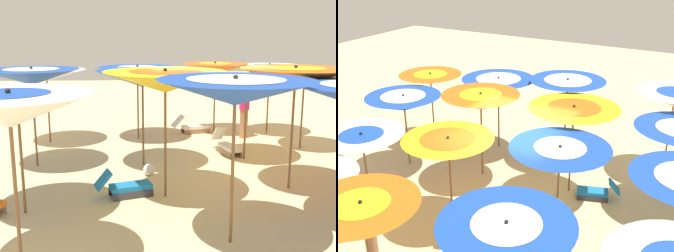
{
  "view_description": "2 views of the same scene",
  "coord_description": "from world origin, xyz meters",
  "views": [
    {
      "loc": [
        9.31,
        -1.3,
        3.1
      ],
      "look_at": [
        -0.57,
        -0.88,
        0.95
      ],
      "focal_mm": 46.03,
      "sensor_mm": 36.0,
      "label": 1
    },
    {
      "loc": [
        -8.0,
        -4.28,
        6.12
      ],
      "look_at": [
        1.73,
        1.08,
        1.36
      ],
      "focal_mm": 45.28,
      "sensor_mm": 36.0,
      "label": 2
    }
  ],
  "objects": [
    {
      "name": "beach_umbrella_1",
      "position": [
        -3.95,
        0.72,
        2.0
      ],
      "size": [
        2.02,
        2.02,
        2.23
      ],
      "color": "brown",
      "rests_on": "ground"
    },
    {
      "name": "beach_umbrella_2",
      "position": [
        -3.22,
        -1.65,
        1.98
      ],
      "size": [
        2.25,
        2.25,
        2.2
      ],
      "color": "brown",
      "rests_on": "ground"
    },
    {
      "name": "beach_umbrella_10",
      "position": [
        1.44,
        -1.02,
        2.23
      ],
      "size": [
        2.29,
        2.29,
        2.48
      ],
      "color": "brown",
      "rests_on": "ground"
    },
    {
      "name": "beach_ball",
      "position": [
        0.19,
        -1.33,
        0.13
      ],
      "size": [
        0.26,
        0.26,
        0.26
      ],
      "primitive_type": "sphere",
      "color": "white",
      "rests_on": "ground"
    },
    {
      "name": "beach_umbrella_6",
      "position": [
        -0.56,
        -1.47,
        2.08
      ],
      "size": [
        2.15,
        2.15,
        2.33
      ],
      "color": "brown",
      "rests_on": "ground"
    },
    {
      "name": "beach_umbrella_13",
      "position": [
        2.92,
        2.0,
        2.15
      ],
      "size": [
        2.28,
        2.28,
        2.39
      ],
      "color": "brown",
      "rests_on": "ground"
    },
    {
      "name": "beach_umbrella_8",
      "position": [
        0.57,
        3.78,
        1.96
      ],
      "size": [
        2.15,
        2.15,
        2.23
      ],
      "color": "brown",
      "rests_on": "ground"
    },
    {
      "name": "beach_umbrella_12",
      "position": [
        2.52,
        4.34,
        2.08
      ],
      "size": [
        2.05,
        2.05,
        2.3
      ],
      "color": "brown",
      "rests_on": "ground"
    },
    {
      "name": "ground",
      "position": [
        0.0,
        0.0,
        -0.02
      ],
      "size": [
        38.57,
        38.57,
        0.04
      ],
      "primitive_type": "cube",
      "color": "beige"
    },
    {
      "name": "lounger_3",
      "position": [
        1.43,
        -1.77,
        0.2
      ],
      "size": [
        0.69,
        1.15,
        0.56
      ],
      "rotation": [
        0.0,
        0.0,
        8.18
      ],
      "color": "#333338",
      "rests_on": "ground"
    },
    {
      "name": "beach_umbrella_14",
      "position": [
        3.36,
        -0.1,
        2.29
      ],
      "size": [
        2.25,
        2.25,
        2.53
      ],
      "color": "brown",
      "rests_on": "ground"
    },
    {
      "name": "beach_umbrella_5",
      "position": [
        -1.03,
        1.06,
        1.93
      ],
      "size": [
        2.11,
        2.11,
        2.16
      ],
      "color": "brown",
      "rests_on": "ground"
    },
    {
      "name": "lounger_2",
      "position": [
        -1.53,
        0.7,
        0.21
      ],
      "size": [
        1.21,
        0.67,
        0.65
      ],
      "rotation": [
        0.0,
        0.0,
        6.59
      ],
      "color": "olive",
      "rests_on": "ground"
    },
    {
      "name": "beachgoer_0",
      "position": [
        -3.2,
        1.5,
        0.98
      ],
      "size": [
        0.3,
        0.3,
        1.85
      ],
      "rotation": [
        0.0,
        0.0,
        0.82
      ],
      "color": "#A3704C",
      "rests_on": "ground"
    },
    {
      "name": "beach_umbrella_4",
      "position": [
        -1.94,
        2.8,
        2.02
      ],
      "size": [
        1.95,
        1.95,
        2.24
      ],
      "color": "brown",
      "rests_on": "ground"
    },
    {
      "name": "beach_umbrella_9",
      "position": [
        1.11,
        1.51,
        2.23
      ],
      "size": [
        2.13,
        2.13,
        2.5
      ],
      "color": "brown",
      "rests_on": "ground"
    }
  ]
}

